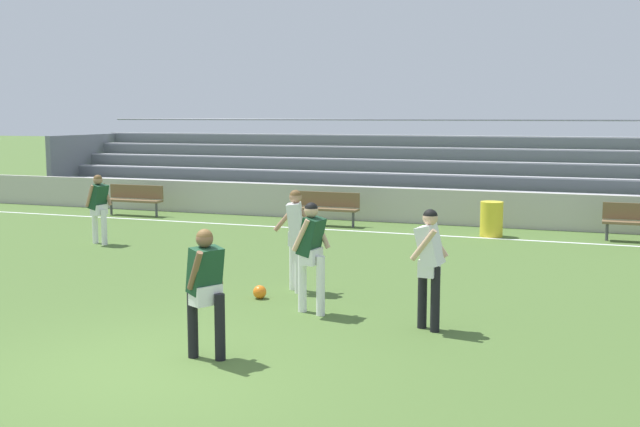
% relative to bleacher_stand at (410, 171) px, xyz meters
% --- Properties ---
extents(ground_plane, '(160.00, 160.00, 0.00)m').
position_rel_bleacher_stand_xyz_m(ground_plane, '(0.76, -16.07, -1.21)').
color(ground_plane, '#4C6B30').
extents(field_line_sideline, '(44.00, 0.12, 0.01)m').
position_rel_bleacher_stand_xyz_m(field_line_sideline, '(0.76, -4.95, -1.21)').
color(field_line_sideline, white).
rests_on(field_line_sideline, ground).
extents(sideline_wall, '(48.00, 0.16, 0.95)m').
position_rel_bleacher_stand_xyz_m(sideline_wall, '(0.76, -3.00, -0.74)').
color(sideline_wall, '#BCB7AD').
rests_on(sideline_wall, ground).
extents(bleacher_stand, '(24.55, 4.31, 2.83)m').
position_rel_bleacher_stand_xyz_m(bleacher_stand, '(0.00, 0.00, 0.00)').
color(bleacher_stand, '#B2B2B7').
rests_on(bleacher_stand, ground).
extents(bench_near_wall_gap, '(1.80, 0.40, 0.90)m').
position_rel_bleacher_stand_xyz_m(bench_near_wall_gap, '(-7.30, -4.24, -0.67)').
color(bench_near_wall_gap, brown).
rests_on(bench_near_wall_gap, ground).
extents(bench_far_right, '(1.80, 0.40, 0.90)m').
position_rel_bleacher_stand_xyz_m(bench_far_right, '(-1.27, -4.24, -0.67)').
color(bench_far_right, brown).
rests_on(bench_far_right, ground).
extents(trash_bin, '(0.55, 0.55, 0.86)m').
position_rel_bleacher_stand_xyz_m(trash_bin, '(3.16, -4.62, -0.79)').
color(trash_bin, yellow).
rests_on(trash_bin, ground).
extents(player_dark_deep_cover, '(0.49, 0.49, 1.68)m').
position_rel_bleacher_stand_xyz_m(player_dark_deep_cover, '(1.62, -13.02, -0.21)').
color(player_dark_deep_cover, white).
rests_on(player_dark_deep_cover, ground).
extents(player_white_pressing_high, '(0.65, 0.48, 1.73)m').
position_rel_bleacher_stand_xyz_m(player_white_pressing_high, '(0.85, -11.74, -0.18)').
color(player_white_pressing_high, white).
rests_on(player_white_pressing_high, ground).
extents(player_dark_dropping_back, '(0.47, 0.48, 1.61)m').
position_rel_bleacher_stand_xyz_m(player_dark_dropping_back, '(-5.17, -8.88, -0.27)').
color(player_dark_dropping_back, white).
rests_on(player_dark_dropping_back, ground).
extents(player_white_wide_left, '(0.47, 0.49, 1.69)m').
position_rel_bleacher_stand_xyz_m(player_white_wide_left, '(3.45, -13.28, -0.20)').
color(player_white_wide_left, black).
rests_on(player_white_wide_left, ground).
extents(player_dark_trailing_run, '(0.49, 0.63, 1.61)m').
position_rel_bleacher_stand_xyz_m(player_dark_trailing_run, '(1.17, -15.47, -0.26)').
color(player_dark_trailing_run, black).
rests_on(player_dark_trailing_run, ground).
extents(soccer_ball, '(0.22, 0.22, 0.22)m').
position_rel_bleacher_stand_xyz_m(soccer_ball, '(0.50, -12.43, -1.10)').
color(soccer_ball, orange).
rests_on(soccer_ball, ground).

